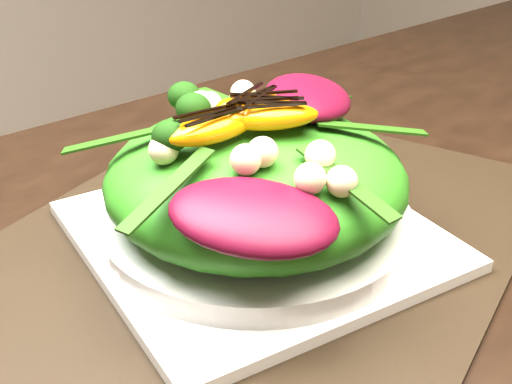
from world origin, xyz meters
TOP-DOWN VIEW (x-y plane):
  - placemat at (-0.18, 0.14)m, footprint 0.54×0.47m
  - plate_base at (-0.18, 0.14)m, footprint 0.27×0.27m
  - salad_bowl at (-0.18, 0.14)m, footprint 0.27×0.27m
  - lettuce_mound at (-0.18, 0.14)m, footprint 0.26×0.26m
  - radicchio_leaf at (-0.12, 0.15)m, footprint 0.12×0.11m
  - orange_segment at (-0.20, 0.17)m, footprint 0.07×0.03m
  - broccoli_floret at (-0.25, 0.18)m, footprint 0.04×0.04m
  - macadamia_nut at (-0.15, 0.09)m, footprint 0.02×0.02m
  - balsamic_drizzle at (-0.20, 0.17)m, footprint 0.05×0.00m

SIDE VIEW (x-z plane):
  - placemat at x=-0.18m, z-range 0.75..0.75m
  - plate_base at x=-0.18m, z-range 0.75..0.76m
  - salad_bowl at x=-0.18m, z-range 0.76..0.78m
  - lettuce_mound at x=-0.18m, z-range 0.77..0.84m
  - macadamia_nut at x=-0.15m, z-range 0.84..0.86m
  - radicchio_leaf at x=-0.12m, z-range 0.84..0.86m
  - broccoli_floret at x=-0.25m, z-range 0.83..0.86m
  - orange_segment at x=-0.20m, z-range 0.84..0.86m
  - balsamic_drizzle at x=-0.20m, z-range 0.86..0.86m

